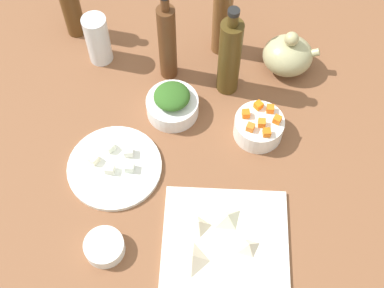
# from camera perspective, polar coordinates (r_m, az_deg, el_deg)

# --- Properties ---
(tabletop) EXTENTS (1.90, 1.90, 0.03)m
(tabletop) POSITION_cam_1_polar(r_m,az_deg,el_deg) (1.32, 0.00, -1.44)
(tabletop) COLOR brown
(tabletop) RESTS_ON ground
(cutting_board) EXTENTS (0.29, 0.25, 0.01)m
(cutting_board) POSITION_cam_1_polar(r_m,az_deg,el_deg) (1.21, 3.63, -10.19)
(cutting_board) COLOR silver
(cutting_board) RESTS_ON tabletop
(plate_tofu) EXTENTS (0.23, 0.23, 0.01)m
(plate_tofu) POSITION_cam_1_polar(r_m,az_deg,el_deg) (1.29, -8.41, -2.51)
(plate_tofu) COLOR white
(plate_tofu) RESTS_ON tabletop
(bowl_greens) EXTENTS (0.13, 0.13, 0.05)m
(bowl_greens) POSITION_cam_1_polar(r_m,az_deg,el_deg) (1.35, -2.14, 4.13)
(bowl_greens) COLOR white
(bowl_greens) RESTS_ON tabletop
(bowl_carrots) EXTENTS (0.12, 0.12, 0.06)m
(bowl_carrots) POSITION_cam_1_polar(r_m,az_deg,el_deg) (1.32, 7.25, 1.83)
(bowl_carrots) COLOR white
(bowl_carrots) RESTS_ON tabletop
(bowl_small_side) EXTENTS (0.09, 0.09, 0.04)m
(bowl_small_side) POSITION_cam_1_polar(r_m,az_deg,el_deg) (1.20, -9.50, -11.00)
(bowl_small_side) COLOR white
(bowl_small_side) RESTS_ON tabletop
(teapot) EXTENTS (0.15, 0.12, 0.13)m
(teapot) POSITION_cam_1_polar(r_m,az_deg,el_deg) (1.44, 10.39, 9.49)
(teapot) COLOR tan
(teapot) RESTS_ON tabletop
(bottle_0) EXTENTS (0.06, 0.06, 0.28)m
(bottle_0) POSITION_cam_1_polar(r_m,az_deg,el_deg) (1.33, 4.11, 9.45)
(bottle_0) COLOR #483614
(bottle_0) RESTS_ON tabletop
(bottle_1) EXTENTS (0.05, 0.05, 0.29)m
(bottle_1) POSITION_cam_1_polar(r_m,az_deg,el_deg) (1.35, -2.71, 11.01)
(bottle_1) COLOR #553119
(bottle_1) RESTS_ON tabletop
(bottle_2) EXTENTS (0.05, 0.05, 0.26)m
(bottle_2) POSITION_cam_1_polar(r_m,az_deg,el_deg) (1.42, 3.29, 13.40)
(bottle_2) COLOR brown
(bottle_2) RESTS_ON tabletop
(bottle_3) EXTENTS (0.05, 0.05, 0.24)m
(bottle_3) POSITION_cam_1_polar(r_m,az_deg,el_deg) (1.51, -13.10, 14.56)
(bottle_3) COLOR #533315
(bottle_3) RESTS_ON tabletop
(drinking_glass_0) EXTENTS (0.06, 0.06, 0.15)m
(drinking_glass_0) POSITION_cam_1_polar(r_m,az_deg,el_deg) (1.45, -10.22, 11.13)
(drinking_glass_0) COLOR white
(drinking_glass_0) RESTS_ON tabletop
(carrot_cube_0) EXTENTS (0.02, 0.02, 0.02)m
(carrot_cube_0) POSITION_cam_1_polar(r_m,az_deg,el_deg) (1.29, 5.87, 3.30)
(carrot_cube_0) COLOR orange
(carrot_cube_0) RESTS_ON bowl_carrots
(carrot_cube_1) EXTENTS (0.02, 0.02, 0.02)m
(carrot_cube_1) POSITION_cam_1_polar(r_m,az_deg,el_deg) (1.28, 7.59, 2.29)
(carrot_cube_1) COLOR orange
(carrot_cube_1) RESTS_ON bowl_carrots
(carrot_cube_2) EXTENTS (0.02, 0.02, 0.02)m
(carrot_cube_2) POSITION_cam_1_polar(r_m,az_deg,el_deg) (1.31, 8.51, 3.81)
(carrot_cube_2) COLOR orange
(carrot_cube_2) RESTS_ON bowl_carrots
(carrot_cube_3) EXTENTS (0.02, 0.02, 0.02)m
(carrot_cube_3) POSITION_cam_1_polar(r_m,az_deg,el_deg) (1.27, 8.13, 1.25)
(carrot_cube_3) COLOR orange
(carrot_cube_3) RESTS_ON bowl_carrots
(carrot_cube_4) EXTENTS (0.02, 0.02, 0.02)m
(carrot_cube_4) POSITION_cam_1_polar(r_m,az_deg,el_deg) (1.29, 9.25, 2.63)
(carrot_cube_4) COLOR orange
(carrot_cube_4) RESTS_ON bowl_carrots
(carrot_cube_5) EXTENTS (0.02, 0.02, 0.02)m
(carrot_cube_5) POSITION_cam_1_polar(r_m,az_deg,el_deg) (1.27, 6.37, 1.82)
(carrot_cube_5) COLOR orange
(carrot_cube_5) RESTS_ON bowl_carrots
(carrot_cube_6) EXTENTS (0.03, 0.03, 0.02)m
(carrot_cube_6) POSITION_cam_1_polar(r_m,az_deg,el_deg) (1.31, 7.23, 4.20)
(carrot_cube_6) COLOR orange
(carrot_cube_6) RESTS_ON bowl_carrots
(chopped_greens_mound) EXTENTS (0.13, 0.13, 0.04)m
(chopped_greens_mound) POSITION_cam_1_polar(r_m,az_deg,el_deg) (1.32, -2.20, 5.22)
(chopped_greens_mound) COLOR #306121
(chopped_greens_mound) RESTS_ON bowl_greens
(tofu_cube_0) EXTENTS (0.02, 0.02, 0.02)m
(tofu_cube_0) POSITION_cam_1_polar(r_m,az_deg,el_deg) (1.27, -8.92, -2.69)
(tofu_cube_0) COLOR white
(tofu_cube_0) RESTS_ON plate_tofu
(tofu_cube_1) EXTENTS (0.02, 0.02, 0.02)m
(tofu_cube_1) POSITION_cam_1_polar(r_m,az_deg,el_deg) (1.27, -6.82, -2.49)
(tofu_cube_1) COLOR white
(tofu_cube_1) RESTS_ON plate_tofu
(tofu_cube_2) EXTENTS (0.03, 0.03, 0.02)m
(tofu_cube_2) POSITION_cam_1_polar(r_m,az_deg,el_deg) (1.30, -8.96, -0.31)
(tofu_cube_2) COLOR white
(tofu_cube_2) RESTS_ON plate_tofu
(tofu_cube_3) EXTENTS (0.03, 0.03, 0.02)m
(tofu_cube_3) POSITION_cam_1_polar(r_m,az_deg,el_deg) (1.29, -10.65, -1.61)
(tofu_cube_3) COLOR #F6EECD
(tofu_cube_3) RESTS_ON plate_tofu
(tofu_cube_4) EXTENTS (0.02, 0.02, 0.02)m
(tofu_cube_4) POSITION_cam_1_polar(r_m,az_deg,el_deg) (1.29, -6.91, -0.83)
(tofu_cube_4) COLOR white
(tofu_cube_4) RESTS_ON plate_tofu
(dumpling_0) EXTENTS (0.05, 0.05, 0.03)m
(dumpling_0) POSITION_cam_1_polar(r_m,az_deg,el_deg) (1.20, 0.75, -8.70)
(dumpling_0) COLOR beige
(dumpling_0) RESTS_ON cutting_board
(dumpling_1) EXTENTS (0.05, 0.05, 0.02)m
(dumpling_1) POSITION_cam_1_polar(r_m,az_deg,el_deg) (1.19, 6.17, -10.99)
(dumpling_1) COLOR beige
(dumpling_1) RESTS_ON cutting_board
(dumpling_2) EXTENTS (0.06, 0.06, 0.03)m
(dumpling_2) POSITION_cam_1_polar(r_m,az_deg,el_deg) (1.17, 0.06, -12.25)
(dumpling_2) COLOR beige
(dumpling_2) RESTS_ON cutting_board
(dumpling_3) EXTENTS (0.07, 0.07, 0.03)m
(dumpling_3) POSITION_cam_1_polar(r_m,az_deg,el_deg) (1.21, 3.88, -7.94)
(dumpling_3) COLOR beige
(dumpling_3) RESTS_ON cutting_board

